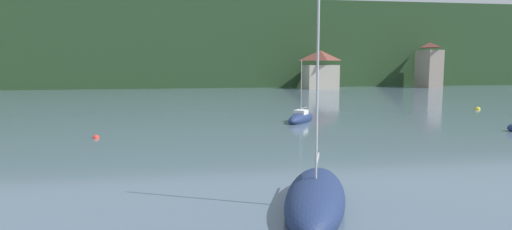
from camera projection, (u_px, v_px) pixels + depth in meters
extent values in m
cube|color=#264223|center=(194.00, 47.00, 116.81)|extent=(352.00, 54.40, 18.23)
ellipsoid|color=#2D4C28|center=(94.00, 58.00, 125.76)|extent=(246.40, 38.08, 42.32)
cube|color=#BCB29E|center=(320.00, 77.00, 90.10)|extent=(6.17, 5.84, 4.73)
pyramid|color=brown|center=(320.00, 55.00, 89.59)|extent=(6.48, 6.14, 2.05)
cube|color=gray|center=(429.00, 69.00, 93.97)|extent=(3.20, 5.85, 7.78)
pyramid|color=brown|center=(430.00, 45.00, 93.38)|extent=(3.36, 6.15, 1.12)
ellipsoid|color=navy|center=(315.00, 199.00, 17.03)|extent=(4.74, 8.00, 1.63)
cylinder|color=#B7B7BC|center=(317.00, 95.00, 16.55)|extent=(0.09, 0.09, 7.04)
cylinder|color=#ADADB2|center=(317.00, 159.00, 18.02)|extent=(0.88, 2.23, 0.08)
ellipsoid|color=navy|center=(301.00, 119.00, 41.27)|extent=(4.08, 4.76, 1.21)
cylinder|color=#B7B7BC|center=(301.00, 88.00, 40.92)|extent=(0.06, 0.06, 5.05)
cylinder|color=#ADADB2|center=(304.00, 108.00, 41.85)|extent=(0.99, 1.29, 0.05)
cube|color=silver|center=(301.00, 113.00, 41.20)|extent=(1.53, 1.56, 0.49)
sphere|color=yellow|center=(478.00, 109.00, 51.74)|extent=(0.60, 0.60, 0.60)
sphere|color=red|center=(96.00, 138.00, 32.58)|extent=(0.48, 0.48, 0.48)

